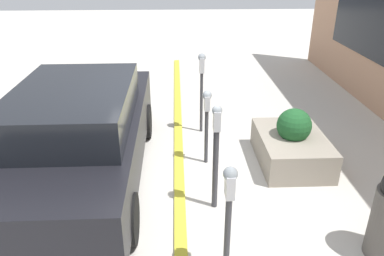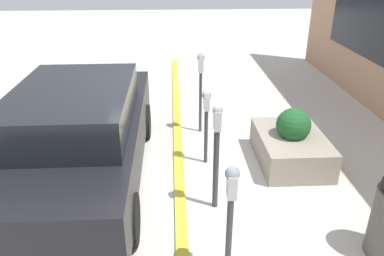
% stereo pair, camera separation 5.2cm
% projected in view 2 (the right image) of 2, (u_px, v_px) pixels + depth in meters
% --- Properties ---
extents(ground_plane, '(40.00, 40.00, 0.00)m').
position_uv_depth(ground_plane, '(184.00, 181.00, 5.98)').
color(ground_plane, beige).
extents(curb_strip, '(14.67, 0.16, 0.04)m').
position_uv_depth(curb_strip, '(179.00, 180.00, 5.97)').
color(curb_strip, gold).
rests_on(curb_strip, ground_plane).
extents(parking_meter_nearest, '(0.18, 0.15, 1.39)m').
position_uv_depth(parking_meter_nearest, '(231.00, 203.00, 3.89)').
color(parking_meter_nearest, '#38383D').
rests_on(parking_meter_nearest, ground_plane).
extents(parking_meter_second, '(0.16, 0.13, 1.56)m').
position_uv_depth(parking_meter_second, '(217.00, 147.00, 4.99)').
color(parking_meter_second, '#38383D').
rests_on(parking_meter_second, ground_plane).
extents(parking_meter_middle, '(0.18, 0.15, 1.31)m').
position_uv_depth(parking_meter_middle, '(206.00, 112.00, 6.14)').
color(parking_meter_middle, '#38383D').
rests_on(parking_meter_middle, ground_plane).
extents(parking_meter_fourth, '(0.17, 0.15, 1.61)m').
position_uv_depth(parking_meter_fourth, '(201.00, 76.00, 7.18)').
color(parking_meter_fourth, '#38383D').
rests_on(parking_meter_fourth, ground_plane).
extents(planter_box, '(1.56, 1.10, 0.99)m').
position_uv_depth(planter_box, '(291.00, 144.00, 6.42)').
color(planter_box, gray).
rests_on(planter_box, ground_plane).
extents(parked_car_front, '(4.80, 1.90, 1.61)m').
position_uv_depth(parked_car_front, '(80.00, 133.00, 5.65)').
color(parked_car_front, black).
rests_on(parked_car_front, ground_plane).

